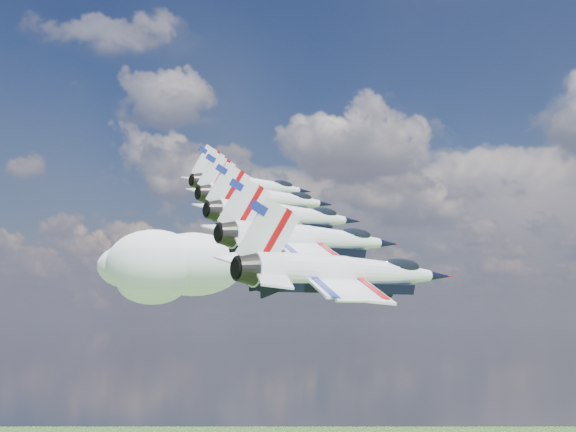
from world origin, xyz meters
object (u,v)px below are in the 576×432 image
Objects in this scene: jet_2 at (288,216)px; jet_1 at (269,199)px; jet_0 at (254,186)px; jet_3 at (314,239)px; jet_4 at (353,273)px.

jet_1 is at bearing 159.51° from jet_2.
jet_0 is 1.00× the size of jet_3.
jet_0 reaches higher than jet_2.
jet_0 is at bearing 159.51° from jet_4.
jet_3 is 1.00× the size of jet_4.
jet_0 is 35.18m from jet_3.
jet_3 is (24.16, -23.64, -9.75)m from jet_0.
jet_0 is 1.00× the size of jet_2.
jet_1 is 1.00× the size of jet_3.
jet_3 is (8.05, -7.88, -3.25)m from jet_2.
jet_0 reaches higher than jet_4.
jet_4 is (8.05, -7.88, -3.25)m from jet_3.
jet_0 is 1.00× the size of jet_1.
jet_0 reaches higher than jet_3.
jet_1 is at bearing 159.51° from jet_3.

